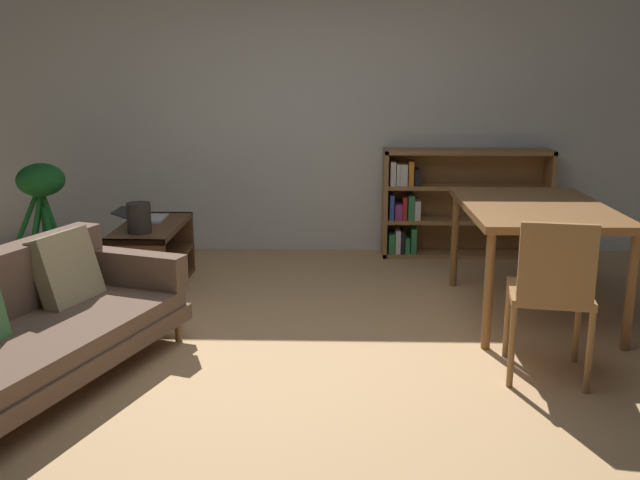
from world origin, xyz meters
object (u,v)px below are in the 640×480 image
object	(u,v)px
fabric_couch	(9,330)
dining_chair_near	(552,289)
open_laptop	(143,217)
dining_table	(535,215)
media_console	(152,257)
desk_speaker	(139,218)
potted_floor_plant	(43,211)
bookshelf	(454,203)

from	to	relation	value
fabric_couch	dining_chair_near	world-z (taller)	dining_chair_near
open_laptop	dining_table	distance (m)	3.02
open_laptop	dining_chair_near	distance (m)	3.29
fabric_couch	media_console	bearing A→B (deg)	81.69
desk_speaker	media_console	bearing A→B (deg)	88.34
potted_floor_plant	dining_chair_near	bearing A→B (deg)	-27.13
desk_speaker	dining_table	size ratio (longest dim) A/B	0.16
open_laptop	desk_speaker	size ratio (longest dim) A/B	1.74
fabric_couch	dining_table	xyz separation A→B (m)	(3.09, 1.34, 0.36)
open_laptop	dining_chair_near	bearing A→B (deg)	-33.81
dining_table	dining_chair_near	bearing A→B (deg)	-99.68
bookshelf	open_laptop	bearing A→B (deg)	-160.85
fabric_couch	potted_floor_plant	world-z (taller)	potted_floor_plant
media_console	bookshelf	bearing A→B (deg)	23.89
open_laptop	dining_chair_near	world-z (taller)	dining_chair_near
fabric_couch	bookshelf	xyz separation A→B (m)	(2.80, 2.99, 0.13)
fabric_couch	desk_speaker	world-z (taller)	fabric_couch
media_console	potted_floor_plant	size ratio (longest dim) A/B	1.06
dining_table	dining_chair_near	distance (m)	1.13
desk_speaker	potted_floor_plant	size ratio (longest dim) A/B	0.23
potted_floor_plant	bookshelf	size ratio (longest dim) A/B	0.63
dining_table	bookshelf	bearing A→B (deg)	99.91
potted_floor_plant	bookshelf	world-z (taller)	bookshelf
fabric_couch	dining_chair_near	size ratio (longest dim) A/B	2.35
media_console	dining_table	distance (m)	2.90
open_laptop	dining_table	world-z (taller)	dining_table
dining_table	dining_chair_near	size ratio (longest dim) A/B	1.52
dining_chair_near	dining_table	bearing A→B (deg)	80.32
desk_speaker	bookshelf	world-z (taller)	bookshelf
desk_speaker	potted_floor_plant	world-z (taller)	potted_floor_plant
desk_speaker	bookshelf	xyz separation A→B (m)	(2.53, 1.39, -0.14)
media_console	open_laptop	world-z (taller)	open_laptop
fabric_couch	media_console	world-z (taller)	fabric_couch
open_laptop	dining_table	size ratio (longest dim) A/B	0.28
dining_chair_near	bookshelf	distance (m)	2.75
fabric_couch	desk_speaker	bearing A→B (deg)	80.58
open_laptop	dining_table	bearing A→B (deg)	-14.11
desk_speaker	dining_chair_near	world-z (taller)	dining_chair_near
desk_speaker	dining_chair_near	xyz separation A→B (m)	(2.63, -1.36, -0.10)
media_console	open_laptop	xyz separation A→B (m)	(-0.11, 0.20, 0.28)
fabric_couch	dining_table	world-z (taller)	dining_table
dining_table	open_laptop	bearing A→B (deg)	165.89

